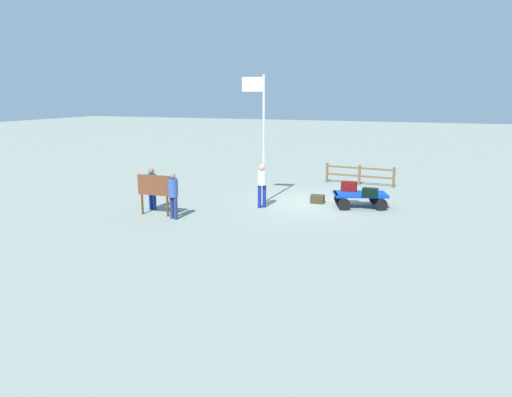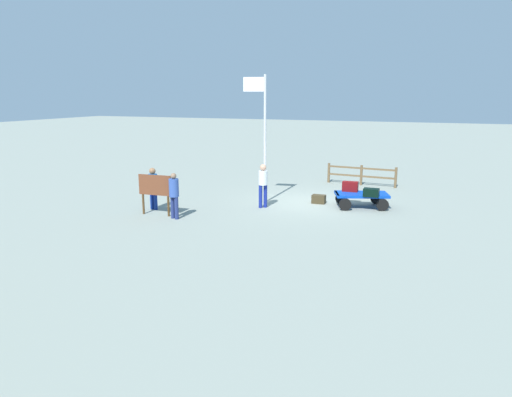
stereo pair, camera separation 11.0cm
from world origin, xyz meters
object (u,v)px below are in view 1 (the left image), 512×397
(suitcase_dark, at_px, (318,199))
(worker_lead, at_px, (262,182))
(suitcase_grey, at_px, (349,186))
(worker_trailing, at_px, (173,193))
(flagpole, at_px, (261,128))
(worker_supervisor, at_px, (152,185))
(luggage_cart, at_px, (360,197))
(suitcase_navy, at_px, (370,192))
(signboard, at_px, (154,188))

(suitcase_dark, height_order, worker_lead, worker_lead)
(suitcase_grey, distance_m, worker_lead, 3.47)
(worker_trailing, height_order, flagpole, flagpole)
(flagpole, bearing_deg, worker_lead, 112.17)
(worker_supervisor, height_order, flagpole, flagpole)
(luggage_cart, bearing_deg, suitcase_grey, -23.78)
(suitcase_navy, xyz_separation_m, flagpole, (4.30, 0.13, 2.28))
(worker_supervisor, relative_size, flagpole, 0.32)
(suitcase_dark, bearing_deg, signboard, 38.66)
(luggage_cart, height_order, worker_supervisor, worker_supervisor)
(suitcase_grey, distance_m, flagpole, 4.14)
(worker_supervisor, bearing_deg, flagpole, -142.13)
(luggage_cart, distance_m, flagpole, 4.67)
(suitcase_dark, bearing_deg, suitcase_navy, 165.83)
(worker_lead, bearing_deg, luggage_cart, -157.80)
(worker_lead, relative_size, worker_supervisor, 1.06)
(suitcase_navy, xyz_separation_m, worker_supervisor, (7.72, 2.78, 0.22))
(suitcase_dark, height_order, worker_supervisor, worker_supervisor)
(suitcase_navy, distance_m, worker_supervisor, 8.21)
(signboard, bearing_deg, suitcase_navy, -154.02)
(worker_lead, relative_size, signboard, 1.15)
(suitcase_navy, height_order, suitcase_dark, suitcase_navy)
(luggage_cart, height_order, flagpole, flagpole)
(worker_trailing, bearing_deg, flagpole, -118.73)
(suitcase_grey, relative_size, suitcase_navy, 1.09)
(worker_lead, bearing_deg, worker_trailing, 49.64)
(worker_supervisor, bearing_deg, suitcase_dark, -149.31)
(suitcase_grey, bearing_deg, suitcase_navy, 144.17)
(worker_supervisor, bearing_deg, suitcase_grey, -153.22)
(luggage_cart, bearing_deg, worker_trailing, 35.47)
(worker_trailing, bearing_deg, suitcase_navy, -149.48)
(suitcase_navy, distance_m, worker_lead, 4.09)
(flagpole, bearing_deg, suitcase_dark, -163.06)
(suitcase_grey, bearing_deg, suitcase_dark, 5.54)
(suitcase_grey, height_order, flagpole, flagpole)
(suitcase_grey, relative_size, worker_lead, 0.36)
(worker_lead, bearing_deg, flagpole, -67.83)
(suitcase_grey, xyz_separation_m, suitcase_navy, (-0.91, 0.66, -0.04))
(worker_lead, xyz_separation_m, signboard, (3.21, 2.51, 0.00))
(suitcase_dark, height_order, worker_trailing, worker_trailing)
(worker_lead, bearing_deg, worker_supervisor, 25.58)
(worker_trailing, xyz_separation_m, signboard, (0.90, -0.20, 0.06))
(worker_supervisor, distance_m, signboard, 0.90)
(suitcase_dark, relative_size, worker_lead, 0.32)
(suitcase_navy, distance_m, worker_trailing, 7.27)
(worker_trailing, distance_m, worker_supervisor, 1.72)
(suitcase_grey, bearing_deg, worker_lead, 28.22)
(luggage_cart, xyz_separation_m, flagpole, (3.86, 0.58, 2.56))
(worker_lead, height_order, worker_supervisor, worker_lead)
(luggage_cart, relative_size, worker_supervisor, 1.39)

